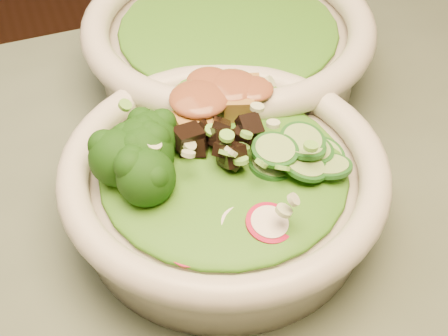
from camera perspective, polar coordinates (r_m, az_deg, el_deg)
name	(u,v)px	position (r m, az deg, el deg)	size (l,w,h in m)	color
dining_table	(387,294)	(0.65, 14.71, -11.10)	(1.20, 0.80, 0.75)	black
salad_bowl	(224,185)	(0.51, 0.00, -1.55)	(0.27, 0.27, 0.07)	beige
side_bowl	(228,43)	(0.66, 0.40, 11.32)	(0.30, 0.30, 0.08)	beige
lettuce_bed	(224,167)	(0.50, 0.00, 0.08)	(0.20, 0.20, 0.02)	#296816
side_lettuce	(228,26)	(0.65, 0.41, 12.87)	(0.20, 0.20, 0.02)	#296816
broccoli_florets	(146,163)	(0.48, -7.19, 0.42)	(0.08, 0.07, 0.04)	black
radish_slices	(242,226)	(0.45, 1.64, -5.33)	(0.11, 0.04, 0.02)	#A50C30
cucumber_slices	(304,149)	(0.50, 7.30, 1.72)	(0.07, 0.07, 0.04)	#A1CB71
mushroom_heap	(222,145)	(0.50, -0.21, 2.16)	(0.07, 0.07, 0.04)	black
tofu_cubes	(215,107)	(0.54, -0.85, 5.63)	(0.09, 0.06, 0.04)	#A67B37
peanut_sauce	(215,95)	(0.53, -0.87, 6.71)	(0.07, 0.06, 0.02)	brown
scallion_garnish	(224,146)	(0.48, 0.00, 2.06)	(0.19, 0.19, 0.02)	#6DB841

